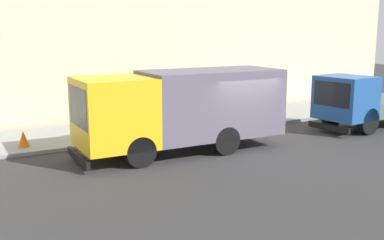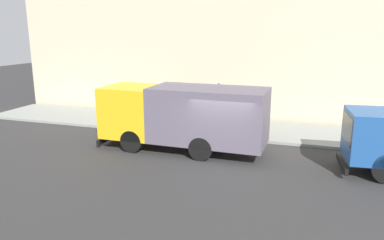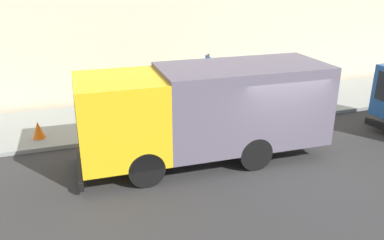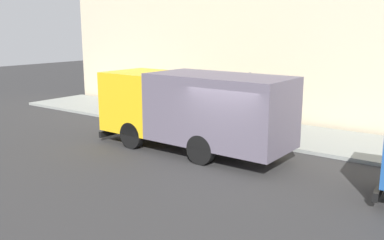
% 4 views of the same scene
% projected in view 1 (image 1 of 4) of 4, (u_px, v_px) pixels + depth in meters
% --- Properties ---
extents(ground, '(80.00, 80.00, 0.00)m').
position_uv_depth(ground, '(245.00, 151.00, 16.08)').
color(ground, '#303030').
extents(sidewalk, '(3.81, 30.00, 0.13)m').
position_uv_depth(sidewalk, '(179.00, 125.00, 20.27)').
color(sidewalk, gray).
rests_on(sidewalk, ground).
extents(building_facade, '(0.50, 30.00, 10.21)m').
position_uv_depth(building_facade, '(154.00, 9.00, 21.37)').
color(building_facade, beige).
rests_on(building_facade, ground).
extents(large_utility_truck, '(2.45, 7.24, 2.78)m').
position_uv_depth(large_utility_truck, '(182.00, 107.00, 15.66)').
color(large_utility_truck, yellow).
rests_on(large_utility_truck, ground).
extents(small_flatbed_truck, '(2.59, 5.83, 2.31)m').
position_uv_depth(small_flatbed_truck, '(363.00, 103.00, 19.62)').
color(small_flatbed_truck, '#215196').
rests_on(small_flatbed_truck, ground).
extents(pedestrian_walking, '(0.47, 0.47, 1.62)m').
position_uv_depth(pedestrian_walking, '(142.00, 104.00, 19.96)').
color(pedestrian_walking, black).
rests_on(pedestrian_walking, sidewalk).
extents(pedestrian_standing, '(0.51, 0.51, 1.62)m').
position_uv_depth(pedestrian_standing, '(119.00, 109.00, 18.78)').
color(pedestrian_standing, '#4D2E4D').
rests_on(pedestrian_standing, sidewalk).
extents(pedestrian_third, '(0.53, 0.53, 1.70)m').
position_uv_depth(pedestrian_third, '(150.00, 104.00, 19.87)').
color(pedestrian_third, '#4F3C50').
rests_on(pedestrian_third, sidewalk).
extents(traffic_cone_orange, '(0.40, 0.40, 0.57)m').
position_uv_depth(traffic_cone_orange, '(23.00, 139.00, 16.09)').
color(traffic_cone_orange, orange).
rests_on(traffic_cone_orange, sidewalk).
extents(street_sign_post, '(0.44, 0.08, 2.53)m').
position_uv_depth(street_sign_post, '(176.00, 95.00, 18.13)').
color(street_sign_post, '#4C5156').
rests_on(street_sign_post, sidewalk).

